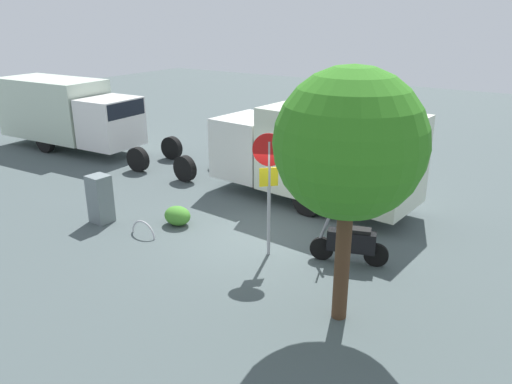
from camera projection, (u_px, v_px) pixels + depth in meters
ground_plane at (261, 238)px, 12.99m from camera, size 60.00×60.00×0.00m
box_truck_near at (311, 151)px, 14.90m from camera, size 8.21×2.77×2.91m
box_truck_far at (69, 111)px, 20.83m from camera, size 8.42×2.61×2.89m
motorcycle at (351, 242)px, 11.52m from camera, size 1.75×0.79×1.20m
stop_sign at (269, 176)px, 11.43m from camera, size 0.71×0.33×2.99m
street_tree at (350, 145)px, 8.49m from camera, size 2.64×2.64×4.74m
utility_cabinet at (100, 199)px, 13.78m from camera, size 0.59×0.55×1.34m
bike_rack_hoop at (144, 236)px, 13.10m from camera, size 0.85×0.07×0.85m
shrub_near_sign at (177, 216)px, 13.70m from camera, size 0.77×0.63×0.52m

